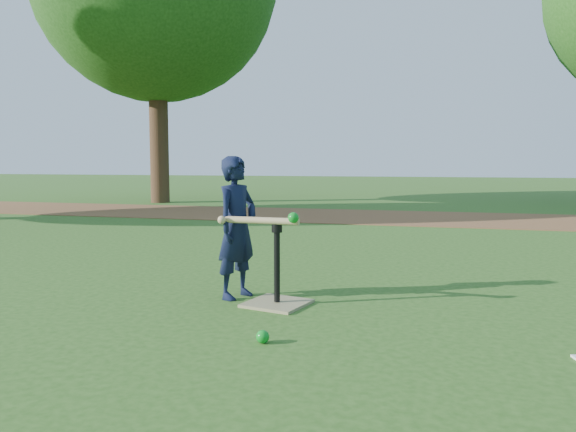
# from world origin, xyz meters

# --- Properties ---
(ground) EXTENTS (80.00, 80.00, 0.00)m
(ground) POSITION_xyz_m (0.00, 0.00, 0.00)
(ground) COLOR #285116
(ground) RESTS_ON ground
(dirt_strip) EXTENTS (24.00, 3.00, 0.01)m
(dirt_strip) POSITION_xyz_m (0.00, 7.50, 0.01)
(dirt_strip) COLOR brown
(dirt_strip) RESTS_ON ground
(child) EXTENTS (0.39, 0.48, 1.13)m
(child) POSITION_xyz_m (-0.08, 0.53, 0.56)
(child) COLOR black
(child) RESTS_ON ground
(wiffle_ball_ground) EXTENTS (0.08, 0.08, 0.08)m
(wiffle_ball_ground) POSITION_xyz_m (0.48, -0.50, 0.04)
(wiffle_ball_ground) COLOR #0C891E
(wiffle_ball_ground) RESTS_ON ground
(batting_tee) EXTENTS (0.52, 0.52, 0.61)m
(batting_tee) POSITION_xyz_m (0.29, 0.39, 0.11)
(batting_tee) COLOR #92875C
(batting_tee) RESTS_ON ground
(swing_action) EXTENTS (0.64, 0.13, 0.11)m
(swing_action) POSITION_xyz_m (0.20, 0.36, 0.65)
(swing_action) COLOR tan
(swing_action) RESTS_ON ground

